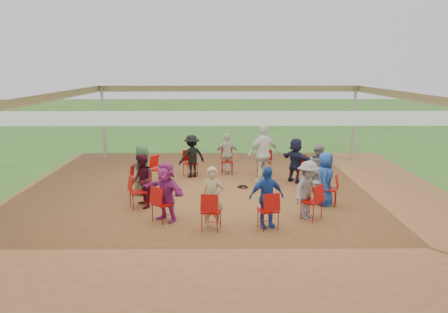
{
  "coord_description": "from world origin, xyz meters",
  "views": [
    {
      "loc": [
        -0.35,
        -12.3,
        3.71
      ],
      "look_at": [
        -0.24,
        0.3,
        1.13
      ],
      "focal_mm": 35.0,
      "sensor_mm": 36.0,
      "label": 1
    }
  ],
  "objects_px": {
    "chair_12": "(312,202)",
    "person_seated_9": "(212,198)",
    "person_seated_4": "(227,154)",
    "chair_10": "(211,211)",
    "person_seated_1": "(319,168)",
    "standing_person": "(263,154)",
    "chair_2": "(298,168)",
    "person_seated_0": "(325,179)",
    "person_seated_3": "(263,155)",
    "laptop": "(319,180)",
    "chair_8": "(138,192)",
    "cable_coil": "(243,187)",
    "person_seated_2": "(296,160)",
    "person_seated_10": "(266,197)",
    "chair_0": "(329,189)",
    "chair_4": "(227,161)",
    "chair_7": "(139,180)",
    "chair_11": "(268,210)",
    "person_seated_5": "(192,156)",
    "person_seated_11": "(308,190)",
    "chair_5": "(190,164)",
    "person_seated_6": "(143,170)",
    "chair_9": "(163,204)",
    "chair_1": "(322,177)",
    "person_seated_7": "(142,181)",
    "person_seated_8": "(166,192)",
    "chair_6": "(159,170)",
    "chair_3": "(264,163)"
  },
  "relations": [
    {
      "from": "chair_2",
      "to": "person_seated_0",
      "type": "height_order",
      "value": "person_seated_0"
    },
    {
      "from": "chair_4",
      "to": "chair_10",
      "type": "bearing_deg",
      "value": 83.08
    },
    {
      "from": "chair_12",
      "to": "person_seated_11",
      "type": "height_order",
      "value": "person_seated_11"
    },
    {
      "from": "chair_2",
      "to": "person_seated_2",
      "type": "height_order",
      "value": "person_seated_2"
    },
    {
      "from": "chair_12",
      "to": "person_seated_9",
      "type": "relative_size",
      "value": 0.62
    },
    {
      "from": "chair_11",
      "to": "laptop",
      "type": "height_order",
      "value": "chair_11"
    },
    {
      "from": "chair_11",
      "to": "person_seated_5",
      "type": "bearing_deg",
      "value": 96.77
    },
    {
      "from": "person_seated_3",
      "to": "laptop",
      "type": "xyz_separation_m",
      "value": [
        1.22,
        -3.17,
        -0.05
      ]
    },
    {
      "from": "chair_4",
      "to": "person_seated_11",
      "type": "bearing_deg",
      "value": 110.29
    },
    {
      "from": "chair_6",
      "to": "person_seated_7",
      "type": "xyz_separation_m",
      "value": [
        -0.1,
        -2.51,
        0.29
      ]
    },
    {
      "from": "person_seated_9",
      "to": "person_seated_11",
      "type": "bearing_deg",
      "value": 27.69
    },
    {
      "from": "person_seated_0",
      "to": "cable_coil",
      "type": "bearing_deg",
      "value": 69.07
    },
    {
      "from": "person_seated_0",
      "to": "laptop",
      "type": "height_order",
      "value": "person_seated_0"
    },
    {
      "from": "standing_person",
      "to": "chair_7",
      "type": "bearing_deg",
      "value": -6.28
    },
    {
      "from": "person_seated_4",
      "to": "chair_10",
      "type": "bearing_deg",
      "value": 82.92
    },
    {
      "from": "chair_0",
      "to": "chair_12",
      "type": "relative_size",
      "value": 1.0
    },
    {
      "from": "chair_7",
      "to": "chair_12",
      "type": "relative_size",
      "value": 1.0
    },
    {
      "from": "person_seated_10",
      "to": "person_seated_11",
      "type": "height_order",
      "value": "same"
    },
    {
      "from": "chair_11",
      "to": "chair_9",
      "type": "bearing_deg",
      "value": 152.31
    },
    {
      "from": "chair_0",
      "to": "chair_12",
      "type": "distance_m",
      "value": 1.32
    },
    {
      "from": "chair_12",
      "to": "person_seated_1",
      "type": "xyz_separation_m",
      "value": [
        0.7,
        2.41,
        0.29
      ]
    },
    {
      "from": "person_seated_2",
      "to": "person_seated_11",
      "type": "height_order",
      "value": "same"
    },
    {
      "from": "person_seated_0",
      "to": "person_seated_11",
      "type": "distance_m",
      "value": 1.26
    },
    {
      "from": "chair_5",
      "to": "chair_8",
      "type": "relative_size",
      "value": 1.0
    },
    {
      "from": "chair_7",
      "to": "chair_10",
      "type": "xyz_separation_m",
      "value": [
        2.19,
        -2.93,
        0.0
      ]
    },
    {
      "from": "chair_8",
      "to": "chair_10",
      "type": "distance_m",
      "value": 2.56
    },
    {
      "from": "chair_5",
      "to": "person_seated_6",
      "type": "relative_size",
      "value": 0.62
    },
    {
      "from": "chair_7",
      "to": "chair_12",
      "type": "bearing_deg",
      "value": 69.23
    },
    {
      "from": "chair_3",
      "to": "chair_7",
      "type": "relative_size",
      "value": 1.0
    },
    {
      "from": "person_seated_7",
      "to": "person_seated_8",
      "type": "height_order",
      "value": "same"
    },
    {
      "from": "chair_12",
      "to": "person_seated_9",
      "type": "xyz_separation_m",
      "value": [
        -2.44,
        -0.59,
        0.29
      ]
    },
    {
      "from": "person_seated_6",
      "to": "standing_person",
      "type": "height_order",
      "value": "standing_person"
    },
    {
      "from": "chair_8",
      "to": "standing_person",
      "type": "relative_size",
      "value": 0.47
    },
    {
      "from": "chair_10",
      "to": "standing_person",
      "type": "relative_size",
      "value": 0.47
    },
    {
      "from": "chair_11",
      "to": "standing_person",
      "type": "distance_m",
      "value": 4.18
    },
    {
      "from": "person_seated_0",
      "to": "cable_coil",
      "type": "xyz_separation_m",
      "value": [
        -2.14,
        1.76,
        -0.71
      ]
    },
    {
      "from": "person_seated_2",
      "to": "person_seated_10",
      "type": "xyz_separation_m",
      "value": [
        -1.38,
        -4.12,
        0.0
      ]
    },
    {
      "from": "person_seated_11",
      "to": "person_seated_2",
      "type": "bearing_deg",
      "value": 41.54
    },
    {
      "from": "person_seated_3",
      "to": "person_seated_5",
      "type": "height_order",
      "value": "same"
    },
    {
      "from": "chair_2",
      "to": "chair_4",
      "type": "distance_m",
      "value": 2.56
    },
    {
      "from": "person_seated_11",
      "to": "laptop",
      "type": "xyz_separation_m",
      "value": [
        0.53,
        1.12,
        -0.05
      ]
    },
    {
      "from": "chair_4",
      "to": "standing_person",
      "type": "xyz_separation_m",
      "value": [
        1.16,
        -1.27,
        0.52
      ]
    },
    {
      "from": "chair_11",
      "to": "person_seated_11",
      "type": "bearing_deg",
      "value": 19.0
    },
    {
      "from": "chair_12",
      "to": "person_seated_7",
      "type": "height_order",
      "value": "person_seated_7"
    },
    {
      "from": "person_seated_6",
      "to": "person_seated_10",
      "type": "height_order",
      "value": "same"
    },
    {
      "from": "chair_10",
      "to": "person_seated_1",
      "type": "height_order",
      "value": "person_seated_1"
    },
    {
      "from": "laptop",
      "to": "person_seated_4",
      "type": "bearing_deg",
      "value": 54.16
    },
    {
      "from": "chair_1",
      "to": "chair_7",
      "type": "distance_m",
      "value": 5.48
    },
    {
      "from": "person_seated_4",
      "to": "chair_8",
      "type": "bearing_deg",
      "value": 54.51
    },
    {
      "from": "person_seated_9",
      "to": "cable_coil",
      "type": "xyz_separation_m",
      "value": [
        0.9,
        3.51,
        -0.71
      ]
    }
  ]
}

